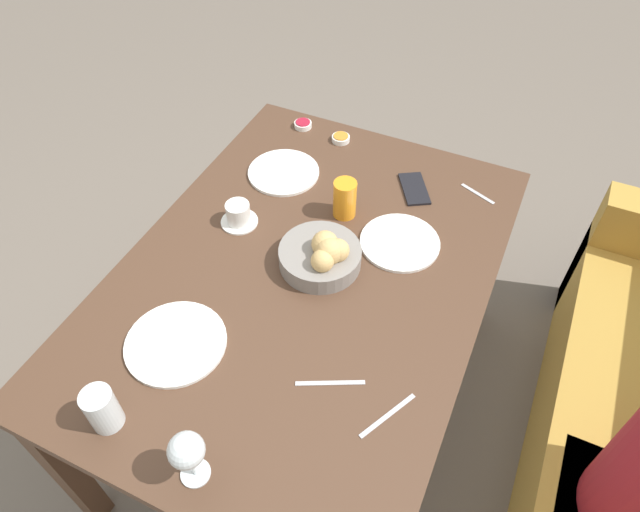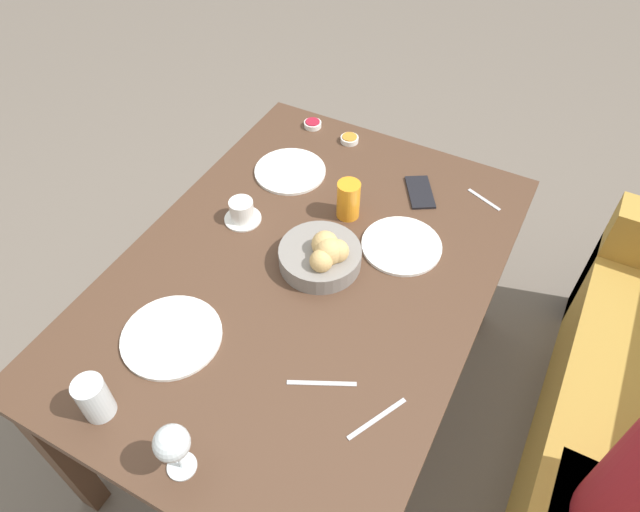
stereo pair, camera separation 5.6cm
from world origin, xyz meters
The scene contains 16 objects.
ground_plane centered at (0.00, 0.00, 0.00)m, with size 10.00×10.00×0.00m, color #6B6056.
dining_table centered at (0.00, 0.00, 0.64)m, with size 1.38×0.98×0.73m.
bread_basket centered at (-0.05, 0.04, 0.77)m, with size 0.23×0.23×0.12m.
plate_near_left centered at (-0.35, -0.25, 0.73)m, with size 0.23×0.23×0.01m.
plate_near_right centered at (0.35, -0.19, 0.73)m, with size 0.25×0.25×0.01m.
plate_far_center centered at (-0.21, 0.20, 0.73)m, with size 0.23×0.23×0.01m.
juice_glass centered at (-0.26, 0.01, 0.79)m, with size 0.07×0.07×0.12m.
water_tumbler centered at (0.58, -0.21, 0.78)m, with size 0.07×0.07×0.11m.
wine_glass centered at (0.60, 0.04, 0.84)m, with size 0.08×0.08×0.16m.
coffee_cup centered at (-0.10, -0.26, 0.76)m, with size 0.11×0.11×0.07m.
jam_bowl_berry centered at (-0.61, -0.30, 0.74)m, with size 0.06×0.06×0.02m.
jam_bowl_honey centered at (-0.59, -0.15, 0.74)m, with size 0.06×0.06×0.02m.
fork_silver centered at (0.28, 0.21, 0.73)m, with size 0.08×0.15×0.00m.
knife_silver centered at (0.31, 0.36, 0.73)m, with size 0.15×0.09×0.00m.
spoon_coffee centered at (-0.52, 0.36, 0.73)m, with size 0.06×0.12×0.00m.
cell_phone centered at (-0.46, 0.17, 0.73)m, with size 0.17×0.14×0.01m.
Camera 1 is at (0.91, 0.47, 1.93)m, focal length 32.00 mm.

